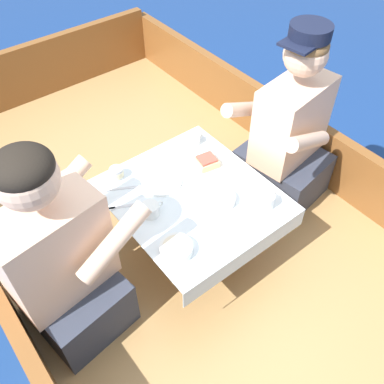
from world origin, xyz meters
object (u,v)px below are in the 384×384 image
at_px(person_port, 61,263).
at_px(coffee_cup_center, 151,209).
at_px(coffee_cup_starboard, 266,200).
at_px(tin_can, 117,173).
at_px(sandwich, 207,162).
at_px(coffee_cup_port, 194,139).
at_px(person_starboard, 288,135).

xyz_separation_m(person_port, coffee_cup_center, (0.43, 0.01, 0.00)).
bearing_deg(coffee_cup_starboard, tin_can, 126.92).
xyz_separation_m(sandwich, coffee_cup_starboard, (0.04, -0.36, 0.00)).
bearing_deg(coffee_cup_center, sandwich, 12.17).
height_order(coffee_cup_starboard, tin_can, coffee_cup_starboard).
bearing_deg(coffee_cup_port, person_starboard, -34.26).
bearing_deg(sandwich, coffee_cup_port, 70.89).
xyz_separation_m(person_starboard, tin_can, (-0.85, 0.30, 0.00)).
xyz_separation_m(sandwich, tin_can, (-0.38, 0.21, -0.00)).
bearing_deg(coffee_cup_center, tin_can, 89.17).
bearing_deg(tin_can, coffee_cup_center, -90.83).
distance_m(person_starboard, coffee_cup_port, 0.49).
bearing_deg(person_starboard, coffee_cup_center, -9.21).
relative_size(sandwich, tin_can, 1.70).
height_order(coffee_cup_port, coffee_cup_starboard, coffee_cup_starboard).
bearing_deg(coffee_cup_center, person_port, -178.87).
distance_m(sandwich, tin_can, 0.43).
bearing_deg(coffee_cup_center, coffee_cup_starboard, -32.67).
bearing_deg(person_port, sandwich, -1.49).
bearing_deg(sandwich, person_port, -173.60).
height_order(person_port, sandwich, person_port).
bearing_deg(tin_can, coffee_cup_port, -3.55).
relative_size(person_port, tin_can, 14.51).
height_order(person_starboard, coffee_cup_starboard, person_starboard).
distance_m(person_port, coffee_cup_center, 0.43).
bearing_deg(coffee_cup_starboard, person_starboard, 31.47).
bearing_deg(person_port, person_starboard, -8.16).
bearing_deg(sandwich, tin_can, 151.45).
bearing_deg(person_starboard, coffee_cup_port, -42.49).
height_order(coffee_cup_starboard, coffee_cup_center, coffee_cup_starboard).
distance_m(person_starboard, coffee_cup_center, 0.85).
relative_size(person_port, coffee_cup_port, 10.20).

